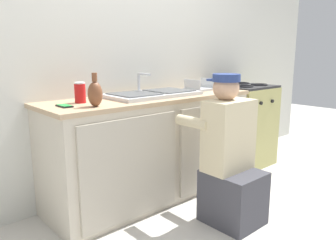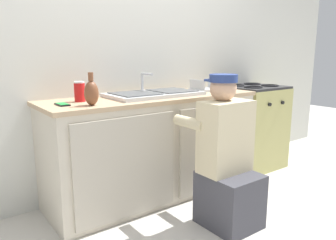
# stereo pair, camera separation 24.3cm
# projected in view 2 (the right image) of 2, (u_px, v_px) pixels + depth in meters

# --- Properties ---
(ground_plane) EXTENTS (12.00, 12.00, 0.00)m
(ground_plane) POSITION_uv_depth(u_px,v_px,m) (175.00, 205.00, 2.74)
(ground_plane) COLOR beige
(back_wall) EXTENTS (6.00, 0.10, 2.50)m
(back_wall) POSITION_uv_depth(u_px,v_px,m) (132.00, 53.00, 3.00)
(back_wall) COLOR silver
(back_wall) RESTS_ON ground_plane
(counter_cabinet) EXTENTS (1.88, 0.62, 0.86)m
(counter_cabinet) POSITION_uv_depth(u_px,v_px,m) (155.00, 148.00, 2.88)
(counter_cabinet) COLOR beige
(counter_cabinet) RESTS_ON ground_plane
(countertop) EXTENTS (1.92, 0.62, 0.03)m
(countertop) POSITION_uv_depth(u_px,v_px,m) (154.00, 98.00, 2.80)
(countertop) COLOR tan
(countertop) RESTS_ON counter_cabinet
(sink_double_basin) EXTENTS (0.80, 0.44, 0.19)m
(sink_double_basin) POSITION_uv_depth(u_px,v_px,m) (154.00, 94.00, 2.79)
(sink_double_basin) COLOR silver
(sink_double_basin) RESTS_ON countertop
(stove_range) EXTENTS (0.62, 0.62, 0.91)m
(stove_range) POSITION_uv_depth(u_px,v_px,m) (251.00, 126.00, 3.64)
(stove_range) COLOR tan
(stove_range) RESTS_ON ground_plane
(plumber_person) EXTENTS (0.42, 0.61, 1.10)m
(plumber_person) POSITION_uv_depth(u_px,v_px,m) (227.00, 164.00, 2.37)
(plumber_person) COLOR #3F3F47
(plumber_person) RESTS_ON ground_plane
(water_glass) EXTENTS (0.06, 0.06, 0.10)m
(water_glass) POSITION_uv_depth(u_px,v_px,m) (230.00, 85.00, 3.24)
(water_glass) COLOR #ADC6CC
(water_glass) RESTS_ON countertop
(vase_decorative) EXTENTS (0.10, 0.10, 0.23)m
(vase_decorative) POSITION_uv_depth(u_px,v_px,m) (91.00, 93.00, 2.26)
(vase_decorative) COLOR brown
(vase_decorative) RESTS_ON countertop
(dish_rack_tray) EXTENTS (0.28, 0.22, 0.11)m
(dish_rack_tray) POSITION_uv_depth(u_px,v_px,m) (206.00, 88.00, 3.20)
(dish_rack_tray) COLOR #B2B7BC
(dish_rack_tray) RESTS_ON countertop
(cell_phone) EXTENTS (0.07, 0.14, 0.01)m
(cell_phone) POSITION_uv_depth(u_px,v_px,m) (62.00, 104.00, 2.29)
(cell_phone) COLOR black
(cell_phone) RESTS_ON countertop
(soda_cup_red) EXTENTS (0.08, 0.08, 0.15)m
(soda_cup_red) POSITION_uv_depth(u_px,v_px,m) (80.00, 92.00, 2.45)
(soda_cup_red) COLOR red
(soda_cup_red) RESTS_ON countertop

